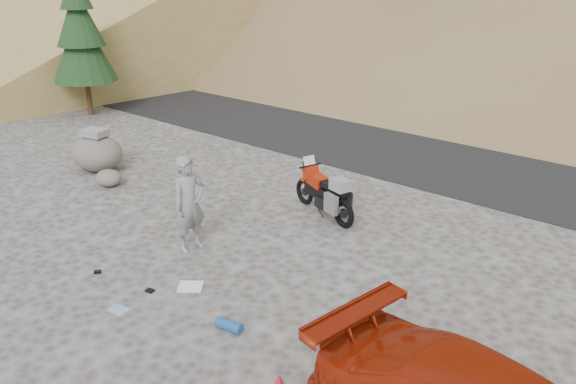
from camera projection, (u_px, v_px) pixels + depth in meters
name	position (u px, v px, depth m)	size (l,w,h in m)	color
ground	(207.00, 254.00, 10.63)	(140.00, 140.00, 0.00)	#43403E
road	(426.00, 144.00, 17.04)	(120.00, 7.00, 0.05)	black
conifer_verge	(80.00, 32.00, 19.23)	(2.20, 2.20, 5.04)	#342013
motorcycle	(326.00, 194.00, 11.99)	(1.98, 0.94, 1.21)	black
man	(193.00, 248.00, 10.83)	(0.68, 0.45, 1.86)	gray
boulder	(97.00, 152.00, 14.73)	(1.52, 1.31, 1.12)	#58514B
small_rock	(108.00, 178.00, 13.79)	(0.75, 0.69, 0.40)	#58514B
gear_white_cloth	(190.00, 287.00, 9.54)	(0.41, 0.36, 0.01)	white
gear_blue_mat	(229.00, 325.00, 8.39)	(0.17, 0.17, 0.42)	#184C91
gear_funnel	(279.00, 380.00, 7.31)	(0.12, 0.12, 0.16)	red
gear_glove_a	(150.00, 291.00, 9.40)	(0.13, 0.10, 0.04)	black
gear_glove_b	(98.00, 272.00, 9.97)	(0.12, 0.09, 0.04)	black
gear_blue_cloth	(119.00, 310.00, 8.90)	(0.31, 0.23, 0.01)	#7F96C4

